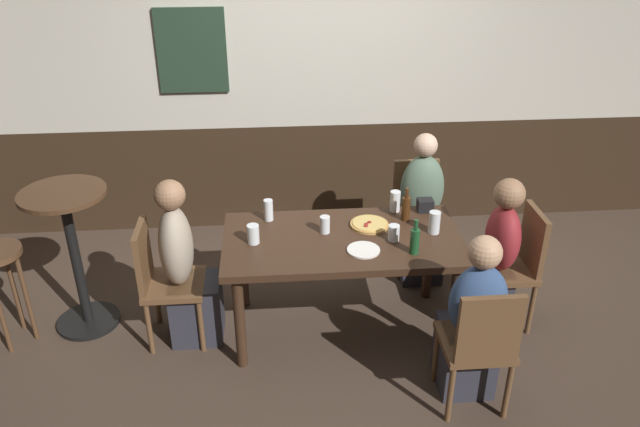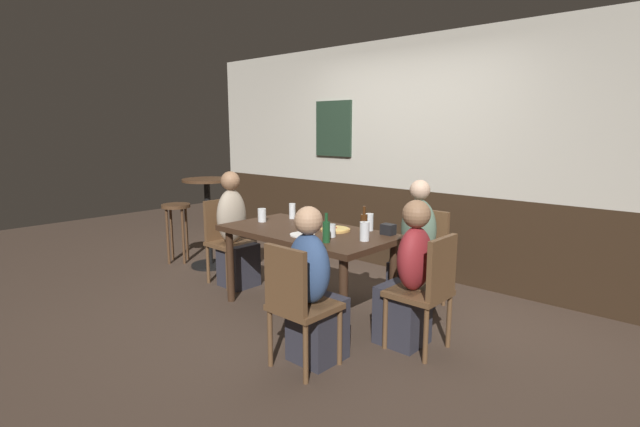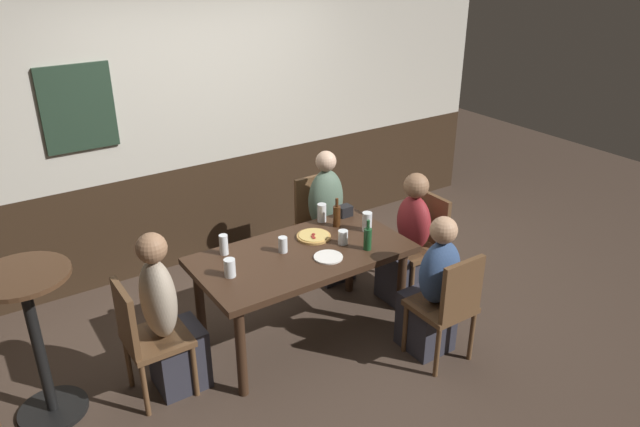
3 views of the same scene
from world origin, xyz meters
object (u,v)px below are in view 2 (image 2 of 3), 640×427
plate_white_large (302,235)px  condiment_caddy (388,229)px  chair_right_far (424,252)px  highball_clear (305,221)px  chair_head_east (428,287)px  pint_glass_pale (369,223)px  dining_table (307,240)px  person_right_near (314,297)px  pint_glass_stout (262,216)px  person_right_far (415,256)px  beer_glass_half (292,212)px  chair_head_west (226,236)px  beer_bottle_brown (364,223)px  bar_stool (176,217)px  tumbler_water (331,231)px  chair_right_near (297,300)px  beer_bottle_green (326,231)px  side_bar_table (208,216)px  person_head_east (408,284)px  pizza (335,229)px  person_head_west (235,238)px

plate_white_large → condiment_caddy: size_ratio=1.92×
chair_right_far → highball_clear: chair_right_far is taller
chair_head_east → pint_glass_pale: size_ratio=5.84×
dining_table → chair_head_east: chair_head_east is taller
person_right_near → pint_glass_stout: 1.48m
person_right_far → beer_glass_half: person_right_far is taller
chair_head_west → beer_bottle_brown: (1.67, 0.22, 0.34)m
beer_bottle_brown → chair_right_far: bearing=69.1°
highball_clear → bar_stool: size_ratio=0.16×
dining_table → tumbler_water: tumbler_water is taller
chair_right_near → beer_bottle_green: 0.74m
highball_clear → beer_glass_half: beer_glass_half is taller
pint_glass_stout → beer_glass_half: 0.32m
dining_table → bar_stool: bearing=178.6°
side_bar_table → bar_stool: bearing=-161.6°
chair_head_west → beer_glass_half: (0.72, 0.29, 0.31)m
person_head_east → plate_white_large: 0.99m
person_right_near → beer_bottle_green: person_right_near is taller
bar_stool → condiment_caddy: bearing=5.5°
dining_table → condiment_caddy: 0.72m
person_head_east → pizza: 0.90m
person_head_east → beer_glass_half: size_ratio=7.37×
pizza → person_right_far: bearing=46.4°
plate_white_large → person_head_east: bearing=10.8°
plate_white_large → chair_head_east: bearing=9.3°
chair_head_west → tumbler_water: 1.56m
chair_head_east → person_right_near: 0.84m
tumbler_water → bar_stool: bearing=177.5°
chair_right_near → condiment_caddy: (-0.07, 1.17, 0.29)m
chair_right_far → highball_clear: size_ratio=7.46×
highball_clear → beer_glass_half: (-0.37, 0.21, 0.01)m
person_head_west → condiment_caddy: bearing=11.3°
chair_right_far → pint_glass_stout: size_ratio=6.85×
pizza → pint_glass_stout: (-0.79, -0.17, 0.04)m
person_right_far → person_head_west: person_head_west is taller
person_right_near → pint_glass_stout: person_right_near is taller
chair_right_near → beer_glass_half: (-1.18, 1.12, 0.31)m
dining_table → pizza: (0.20, 0.15, 0.10)m
beer_glass_half → person_head_west: bearing=-152.7°
pint_glass_pale → side_bar_table: side_bar_table is taller
dining_table → pizza: pizza is taller
beer_glass_half → beer_bottle_brown: size_ratio=0.63×
person_head_west → chair_head_east: bearing=0.0°
tumbler_water → condiment_caddy: (0.30, 0.39, -0.00)m
dining_table → pizza: 0.27m
plate_white_large → person_head_west: bearing=171.2°
pizza → chair_right_far: bearing=54.0°
person_head_west → pint_glass_stout: bearing=-2.3°
dining_table → chair_head_west: 1.22m
chair_right_far → person_right_far: 0.16m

